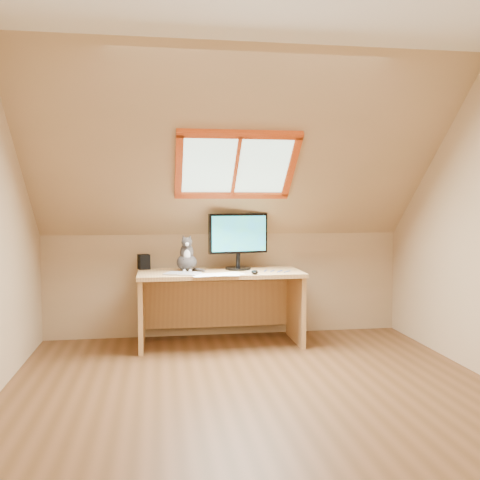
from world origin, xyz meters
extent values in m
plane|color=brown|center=(0.00, 0.00, 0.00)|extent=(3.50, 3.50, 0.00)
cube|color=tan|center=(0.00, -1.75, 1.20)|extent=(3.50, 0.02, 2.40)
cube|color=tan|center=(0.00, 1.75, 0.50)|extent=(3.50, 0.02, 1.00)
cube|color=tan|center=(0.00, 0.97, 1.70)|extent=(3.50, 1.56, 1.41)
cube|color=#B2E0CC|center=(0.00, 1.05, 1.63)|extent=(0.90, 0.53, 0.48)
cube|color=#DA4D14|center=(0.00, 1.05, 1.63)|extent=(1.02, 0.64, 0.59)
cube|color=#DFB46A|center=(-0.10, 1.38, 0.66)|extent=(1.49, 0.65, 0.04)
cube|color=#DFB46A|center=(-0.81, 1.38, 0.32)|extent=(0.04, 0.59, 0.64)
cube|color=#DFB46A|center=(0.62, 1.38, 0.32)|extent=(0.04, 0.59, 0.64)
cube|color=#DFB46A|center=(-0.10, 1.68, 0.32)|extent=(1.39, 0.03, 0.45)
cylinder|color=black|center=(0.08, 1.47, 0.69)|extent=(0.24, 0.24, 0.02)
cylinder|color=black|center=(0.08, 1.47, 0.77)|extent=(0.04, 0.04, 0.13)
cube|color=black|center=(0.08, 1.47, 1.02)|extent=(0.57, 0.15, 0.37)
cube|color=blue|center=(0.09, 1.45, 1.02)|extent=(0.52, 0.11, 0.33)
ellipsoid|color=#3B3634|center=(-0.40, 1.43, 0.76)|extent=(0.19, 0.22, 0.16)
ellipsoid|color=#3B3634|center=(-0.40, 1.42, 0.85)|extent=(0.12, 0.12, 0.17)
ellipsoid|color=silver|center=(-0.40, 1.36, 0.83)|extent=(0.06, 0.03, 0.10)
ellipsoid|color=#3B3634|center=(-0.40, 1.38, 0.95)|extent=(0.10, 0.09, 0.09)
sphere|color=silver|center=(-0.40, 1.34, 0.93)|extent=(0.04, 0.04, 0.04)
cone|color=#3B3634|center=(-0.43, 1.40, 0.99)|extent=(0.05, 0.04, 0.06)
cone|color=#3B3634|center=(-0.37, 1.39, 0.99)|extent=(0.05, 0.04, 0.06)
cube|color=black|center=(-0.79, 1.63, 0.75)|extent=(0.12, 0.12, 0.14)
cube|color=#B2B2B7|center=(-0.45, 1.22, 0.69)|extent=(0.35, 0.31, 0.01)
ellipsoid|color=black|center=(0.18, 1.13, 0.70)|extent=(0.08, 0.12, 0.03)
cube|color=white|center=(-0.15, 1.12, 0.68)|extent=(0.33, 0.27, 0.00)
cube|color=white|center=(-0.15, 1.12, 0.68)|extent=(0.32, 0.24, 0.00)
cube|color=white|center=(-0.15, 1.12, 0.68)|extent=(0.35, 0.30, 0.00)
camera|label=1|loc=(-0.66, -3.46, 1.31)|focal=40.00mm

